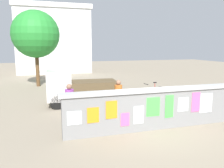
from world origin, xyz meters
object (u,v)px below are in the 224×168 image
Objects in this scene: person_walking at (70,100)px; person_bystander at (118,94)px; tree_roadside at (36,34)px; bicycle_near at (153,92)px; auto_rickshaw_truck at (79,88)px; motorcycle at (147,101)px.

person_walking and person_bystander have the same top height.
person_walking is at bearing -168.78° from person_bystander.
bicycle_near is at bearing -43.15° from tree_roadside.
tree_roadside reaches higher than person_bystander.
bicycle_near is at bearing 3.36° from auto_rickshaw_truck.
auto_rickshaw_truck is 2.28× the size of person_walking.
person_walking is 9.91m from tree_roadside.
bicycle_near is at bearing 57.26° from motorcycle.
auto_rickshaw_truck reaches higher than bicycle_near.
tree_roadside is at bearing 111.84° from person_bystander.
auto_rickshaw_truck reaches higher than motorcycle.
person_bystander is at bearing -60.36° from auto_rickshaw_truck.
auto_rickshaw_truck is at bearing 119.64° from person_bystander.
motorcycle is at bearing 12.53° from person_walking.
person_walking is 0.28× the size of tree_roadside.
person_bystander is at bearing -68.16° from tree_roadside.
tree_roadside is (-5.16, 8.52, 3.49)m from motorcycle.
motorcycle is at bearing 14.31° from person_bystander.
person_walking reaches higher than bicycle_near.
person_bystander is (-3.06, -2.70, 0.62)m from bicycle_near.
bicycle_near is at bearing 30.93° from person_walking.
bicycle_near is (4.45, 0.26, -0.54)m from auto_rickshaw_truck.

